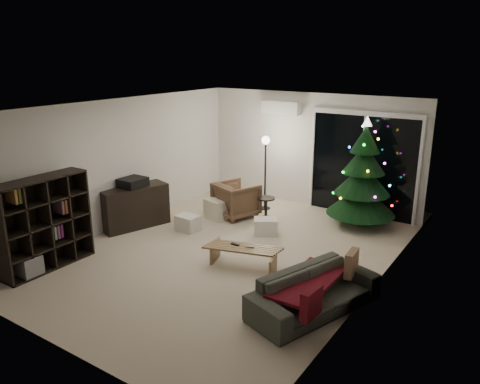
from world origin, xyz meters
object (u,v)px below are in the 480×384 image
object	(u,v)px
sofa	(315,292)
christmas_tree	(363,172)
armchair	(236,199)
bookshelf	(38,221)
coffee_table	(243,258)
media_cabinet	(134,207)

from	to	relation	value
sofa	christmas_tree	bearing A→B (deg)	29.20
armchair	bookshelf	bearing A→B (deg)	89.82
armchair	coffee_table	xyz separation A→B (m)	(1.48, -2.00, -0.18)
coffee_table	christmas_tree	world-z (taller)	christmas_tree
armchair	christmas_tree	world-z (taller)	christmas_tree
sofa	coffee_table	size ratio (longest dim) A/B	1.62
bookshelf	media_cabinet	distance (m)	2.10
sofa	christmas_tree	size ratio (longest dim) A/B	0.87
media_cabinet	coffee_table	distance (m)	2.84
coffee_table	christmas_tree	bearing A→B (deg)	57.21
bookshelf	christmas_tree	xyz separation A→B (m)	(3.68, 4.61, 0.34)
armchair	sofa	size ratio (longest dim) A/B	0.43
bookshelf	sofa	world-z (taller)	bookshelf
media_cabinet	coffee_table	xyz separation A→B (m)	(2.81, -0.39, -0.23)
sofa	coffee_table	bearing A→B (deg)	89.32
media_cabinet	armchair	xyz separation A→B (m)	(1.33, 1.62, -0.04)
sofa	armchair	bearing A→B (deg)	68.54
bookshelf	armchair	world-z (taller)	bookshelf
coffee_table	armchair	bearing A→B (deg)	110.23
bookshelf	sofa	size ratio (longest dim) A/B	0.79
armchair	christmas_tree	size ratio (longest dim) A/B	0.37
media_cabinet	christmas_tree	size ratio (longest dim) A/B	0.60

